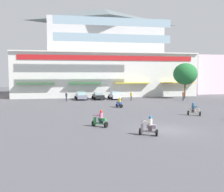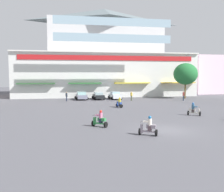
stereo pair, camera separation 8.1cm
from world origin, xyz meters
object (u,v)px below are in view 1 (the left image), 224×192
Objects in this scene: parked_car_1 at (98,96)px; scooter_rider_2 at (194,110)px; pedestrian_2 at (183,95)px; scooter_rider_5 at (119,103)px; parked_car_0 at (81,96)px; parked_car_2 at (115,95)px; pedestrian_0 at (131,96)px; pedestrian_1 at (66,96)px; scooter_rider_1 at (100,120)px; scooter_rider_3 at (149,127)px; plaza_tree_1 at (185,74)px.

parked_car_1 is 22.13m from scooter_rider_2.
scooter_rider_5 is at bearing -152.44° from pedestrian_2.
parked_car_2 is (6.39, -0.42, -0.01)m from parked_car_0.
pedestrian_2 is (9.32, -1.53, 0.06)m from pedestrian_0.
pedestrian_1 is (-14.64, 18.15, 0.32)m from scooter_rider_2.
scooter_rider_5 is 0.93× the size of pedestrian_0.
pedestrian_2 is (18.12, -5.24, 0.25)m from parked_car_0.
scooter_rider_1 reaches higher than parked_car_0.
scooter_rider_3 is 1.01× the size of scooter_rider_5.
plaza_tree_1 is at bearing -4.58° from parked_car_1.
parked_car_1 is at bearing 83.30° from scooter_rider_1.
scooter_rider_1 is 0.93× the size of pedestrian_1.
pedestrian_1 is 0.96× the size of pedestrian_2.
scooter_rider_1 reaches higher than scooter_rider_2.
parked_car_2 is at bearing 12.38° from pedestrian_1.
parked_car_1 is (-17.03, 1.36, -4.13)m from plaza_tree_1.
parked_car_0 is 2.62× the size of pedestrian_2.
scooter_rider_2 is (11.55, 4.25, -0.02)m from scooter_rider_1.
pedestrian_0 is 11.62m from pedestrian_1.
scooter_rider_2 is 0.92× the size of pedestrian_0.
pedestrian_1 is (-11.55, 1.29, 0.00)m from pedestrian_0.
plaza_tree_1 is 1.66× the size of parked_car_1.
parked_car_1 is 2.67× the size of scooter_rider_3.
pedestrian_0 is at bearing -22.84° from parked_car_0.
scooter_rider_1 is at bearing -89.20° from parked_car_0.
pedestrian_0 reaches higher than scooter_rider_2.
scooter_rider_3 is (3.69, -28.66, -0.10)m from parked_car_0.
scooter_rider_2 is at bearing 20.18° from scooter_rider_1.
parked_car_2 is 25.14m from scooter_rider_1.
parked_car_1 is at bearing -3.84° from parked_car_0.
scooter_rider_5 reaches higher than parked_car_1.
scooter_rider_1 is at bearing -82.14° from pedestrian_1.
scooter_rider_2 is at bearing -66.95° from parked_car_1.
pedestrian_1 is at bearing 103.79° from scooter_rider_3.
parked_car_0 is at bearing 176.16° from parked_car_1.
scooter_rider_3 is (3.35, -3.83, 0.02)m from scooter_rider_1.
pedestrian_0 is at bearing -32.07° from parked_car_1.
pedestrian_1 is 21.06m from pedestrian_2.
scooter_rider_2 reaches higher than parked_car_2.
scooter_rider_2 is at bearing -74.71° from parked_car_2.
pedestrian_0 reaches higher than parked_car_1.
parked_car_1 is 2.43× the size of pedestrian_2.
plaza_tree_1 reaches higher than pedestrian_0.
plaza_tree_1 is at bearing 10.52° from pedestrian_0.
pedestrian_2 is (13.32, 6.95, 0.39)m from scooter_rider_5.
pedestrian_2 is at bearing -120.35° from plaza_tree_1.
parked_car_2 is 2.82× the size of scooter_rider_2.
parked_car_2 is 4.09m from pedestrian_0.
pedestrian_0 reaches higher than scooter_rider_5.
plaza_tree_1 is 14.52m from parked_car_2.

